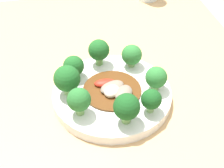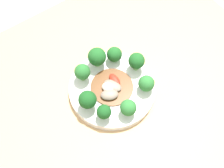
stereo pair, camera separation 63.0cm
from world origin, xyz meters
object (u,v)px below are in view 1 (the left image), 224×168
(broccoli_northwest, at_px, (79,100))
(broccoli_southeast, at_px, (132,55))
(stirfry_center, at_px, (114,90))
(broccoli_north, at_px, (67,79))
(broccoli_southwest, at_px, (151,100))
(broccoli_south, at_px, (156,77))
(broccoli_northeast, at_px, (74,66))
(broccoli_east, at_px, (100,50))
(broccoli_west, at_px, (127,107))
(plate, at_px, (112,95))

(broccoli_northwest, bearing_deg, broccoli_southeast, -46.27)
(stirfry_center, bearing_deg, broccoli_southeast, -35.33)
(broccoli_northwest, relative_size, broccoli_north, 0.90)
(broccoli_southwest, relative_size, broccoli_south, 0.95)
(broccoli_south, relative_size, stirfry_center, 0.45)
(broccoli_south, relative_size, broccoli_southeast, 1.02)
(broccoli_northwest, relative_size, broccoli_northeast, 1.14)
(broccoli_north, bearing_deg, broccoli_southeast, -66.50)
(broccoli_east, distance_m, broccoli_northeast, 0.08)
(broccoli_west, bearing_deg, broccoli_north, 45.43)
(broccoli_southeast, relative_size, broccoli_northeast, 1.02)
(plate, height_order, broccoli_west, broccoli_west)
(broccoli_southeast, bearing_deg, broccoli_northwest, 133.73)
(broccoli_east, distance_m, stirfry_center, 0.11)
(broccoli_southwest, relative_size, broccoli_north, 0.78)
(broccoli_north, bearing_deg, broccoli_northwest, -164.57)
(broccoli_west, distance_m, broccoli_northwest, 0.10)
(broccoli_southeast, bearing_deg, broccoli_west, 163.29)
(broccoli_northwest, height_order, broccoli_northeast, broccoli_northwest)
(broccoli_northwest, xyz_separation_m, broccoli_southeast, (0.13, -0.14, -0.01))
(plate, distance_m, stirfry_center, 0.02)
(broccoli_southeast, relative_size, stirfry_center, 0.44)
(broccoli_east, relative_size, broccoli_north, 0.95)
(broccoli_southwest, xyz_separation_m, broccoli_west, (-0.02, 0.05, 0.01))
(plate, xyz_separation_m, broccoli_northeast, (0.06, 0.08, 0.04))
(broccoli_southeast, distance_m, broccoli_northeast, 0.14)
(broccoli_east, height_order, broccoli_north, broccoli_north)
(broccoli_southwest, height_order, stirfry_center, broccoli_southwest)
(plate, height_order, broccoli_southeast, broccoli_southeast)
(broccoli_east, distance_m, broccoli_southeast, 0.08)
(broccoli_northwest, xyz_separation_m, stirfry_center, (0.05, -0.08, -0.03))
(broccoli_southeast, height_order, stirfry_center, broccoli_southeast)
(broccoli_southwest, height_order, broccoli_southeast, broccoli_southeast)
(broccoli_northwest, bearing_deg, plate, -54.95)
(broccoli_southeast, bearing_deg, broccoli_northeast, 96.45)
(broccoli_northwest, relative_size, broccoli_south, 1.09)
(broccoli_north, distance_m, broccoli_southeast, 0.17)
(plate, xyz_separation_m, broccoli_northwest, (-0.05, 0.08, 0.05))
(plate, xyz_separation_m, broccoli_southwest, (-0.07, -0.07, 0.04))
(broccoli_northwest, height_order, stirfry_center, broccoli_northwest)
(broccoli_west, xyz_separation_m, broccoli_southeast, (0.17, -0.05, -0.01))
(broccoli_southwest, bearing_deg, broccoli_northwest, 81.74)
(broccoli_southwest, height_order, broccoli_northeast, same)
(broccoli_southwest, distance_m, broccoli_northwest, 0.14)
(broccoli_southwest, height_order, broccoli_north, broccoli_north)
(plate, relative_size, broccoli_northeast, 4.76)
(broccoli_west, distance_m, broccoli_north, 0.15)
(broccoli_southwest, bearing_deg, broccoli_east, 23.21)
(broccoli_west, height_order, broccoli_northwest, broccoli_west)
(broccoli_west, bearing_deg, broccoli_east, 5.97)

